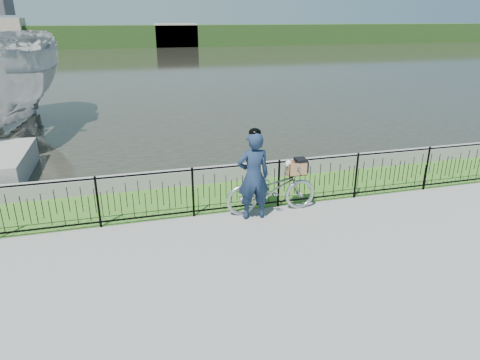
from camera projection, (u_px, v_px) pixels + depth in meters
name	position (u px, v px, depth m)	size (l,w,h in m)	color
ground	(258.00, 245.00, 8.40)	(120.00, 120.00, 0.00)	gray
grass_strip	(227.00, 195.00, 10.74)	(60.00, 2.00, 0.01)	#3B6C21
water	(146.00, 66.00, 38.11)	(120.00, 120.00, 0.00)	#28271E
quay_wall	(218.00, 174.00, 11.57)	(60.00, 0.30, 0.40)	gray
fence	(237.00, 188.00, 9.64)	(14.00, 0.06, 1.15)	black
far_treeline	(133.00, 36.00, 61.88)	(120.00, 6.00, 3.00)	#28451A
far_building_right	(176.00, 35.00, 61.98)	(6.00, 3.00, 3.20)	#A99988
bicycle_rig	(272.00, 188.00, 9.65)	(2.10, 0.73, 1.23)	#A8AEB4
cyclist	(253.00, 175.00, 9.19)	(0.73, 0.49, 2.03)	#172640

